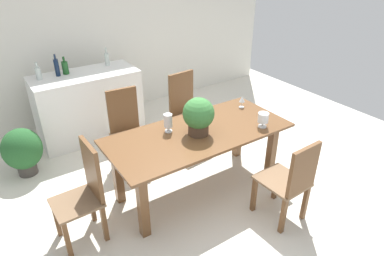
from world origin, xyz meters
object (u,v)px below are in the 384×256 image
kitchen_counter (89,105)px  wine_bottle_clear (107,59)px  crystal_vase_center_near (263,118)px  wine_glass (242,99)px  wine_bottle_tall (38,73)px  chair_head_end (85,190)px  crystal_vase_left (168,121)px  dining_table (199,142)px  chair_far_left (127,126)px  wine_bottle_amber (65,67)px  chair_far_right (186,108)px  chair_near_right (291,180)px  wine_bottle_green (57,67)px  flower_centerpiece (198,115)px  potted_plant_floor (22,150)px

kitchen_counter → wine_bottle_clear: 0.74m
crystal_vase_center_near → wine_glass: 0.54m
wine_bottle_tall → wine_bottle_clear: wine_bottle_clear is taller
chair_head_end → crystal_vase_left: (1.01, 0.18, 0.35)m
dining_table → chair_far_left: bearing=115.5°
dining_table → chair_far_left: chair_far_left is taller
chair_head_end → wine_bottle_amber: size_ratio=4.16×
dining_table → crystal_vase_center_near: (0.65, -0.30, 0.23)m
dining_table → chair_far_right: size_ratio=1.92×
crystal_vase_left → crystal_vase_center_near: bearing=-27.9°
chair_near_right → crystal_vase_left: bearing=-59.1°
dining_table → wine_bottle_green: wine_bottle_green is taller
flower_centerpiece → wine_glass: 0.88m
chair_far_left → crystal_vase_center_near: (1.10, -1.24, 0.32)m
flower_centerpiece → potted_plant_floor: bearing=137.2°
flower_centerpiece → wine_bottle_amber: bearing=110.0°
crystal_vase_center_near → wine_bottle_tall: size_ratio=0.72×
wine_bottle_clear → crystal_vase_center_near: bearing=-71.2°
chair_far_left → crystal_vase_left: (0.17, -0.75, 0.34)m
chair_head_end → potted_plant_floor: bearing=-168.5°
chair_far_right → flower_centerpiece: 1.17m
chair_far_left → wine_bottle_amber: size_ratio=4.21×
crystal_vase_center_near → wine_bottle_amber: 2.79m
flower_centerpiece → wine_bottle_amber: wine_bottle_amber is taller
chair_far_right → potted_plant_floor: size_ratio=1.69×
chair_head_end → kitchen_counter: chair_head_end is taller
potted_plant_floor → wine_glass: bearing=-26.7°
wine_glass → crystal_vase_left: bearing=-178.2°
crystal_vase_left → wine_bottle_tall: (-0.89, 1.87, 0.17)m
chair_head_end → crystal_vase_center_near: bearing=79.3°
crystal_vase_left → wine_bottle_green: size_ratio=0.69×
chair_near_right → wine_bottle_green: wine_bottle_green is taller
dining_table → wine_bottle_amber: bearing=111.0°
wine_bottle_amber → wine_bottle_green: 0.12m
kitchen_counter → wine_glass: bearing=-51.1°
flower_centerpiece → wine_bottle_clear: size_ratio=1.55×
kitchen_counter → wine_bottle_tall: size_ratio=6.17×
chair_far_left → wine_bottle_amber: 1.30m
kitchen_counter → crystal_vase_center_near: bearing=-61.1°
kitchen_counter → wine_bottle_green: bearing=162.1°
crystal_vase_left → potted_plant_floor: (-1.35, 1.25, -0.55)m
chair_head_end → wine_bottle_amber: bearing=165.2°
crystal_vase_center_near → potted_plant_floor: (-2.27, 1.74, -0.53)m
chair_far_right → wine_glass: (0.36, -0.73, 0.31)m
flower_centerpiece → potted_plant_floor: 2.26m
wine_glass → chair_far_left: bearing=150.1°
dining_table → chair_near_right: chair_near_right is taller
crystal_vase_center_near → potted_plant_floor: crystal_vase_center_near is taller
chair_far_left → flower_centerpiece: 1.14m
potted_plant_floor → chair_near_right: bearing=-48.8°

